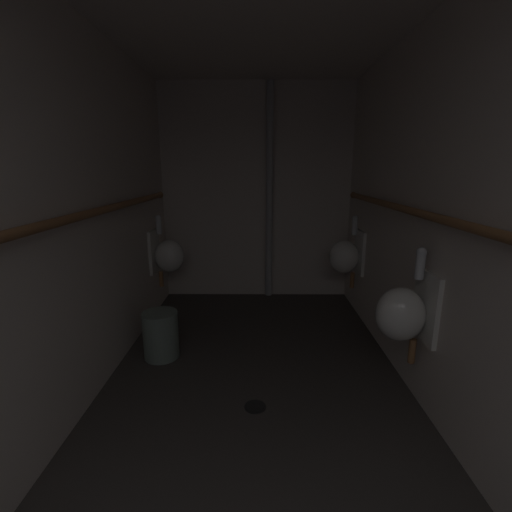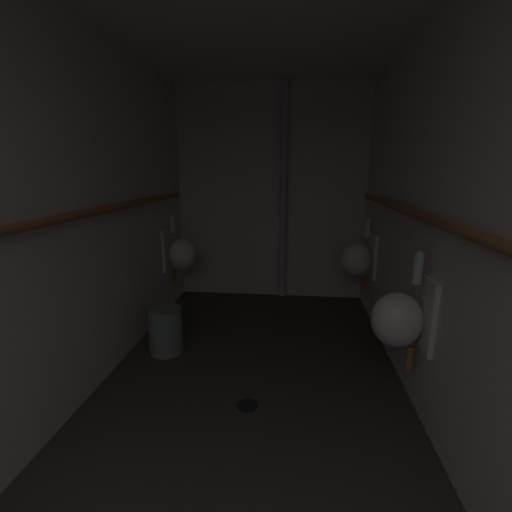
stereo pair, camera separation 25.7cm
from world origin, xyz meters
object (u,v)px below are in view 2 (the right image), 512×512
Objects in this scene: floor_drain at (247,405)px; urinal_right_far at (358,258)px; urinal_right_mid at (401,318)px; waste_bin at (166,330)px; urinal_left_mid at (180,253)px; standpipe_back_wall at (283,195)px.

urinal_right_far is at bearing 59.35° from floor_drain.
floor_drain is at bearing -175.44° from urinal_right_mid.
urinal_right_mid is 1.00× the size of urinal_right_far.
urinal_right_mid is 1.82m from waste_bin.
urinal_right_far is 1.91m from floor_drain.
urinal_left_mid is at bearing 99.47° from waste_bin.
urinal_right_mid is 1.48m from urinal_right_far.
urinal_right_far is (1.84, -0.03, 0.00)m from urinal_left_mid.
urinal_left_mid is 0.32× the size of standpipe_back_wall.
waste_bin is at bearing -80.53° from urinal_left_mid.
urinal_right_far is (0.00, 1.48, 0.00)m from urinal_right_mid.
standpipe_back_wall is at bearing 148.25° from urinal_right_far.
floor_drain is 1.01m from waste_bin.
standpipe_back_wall reaches higher than urinal_right_far.
urinal_right_far is 1.98× the size of waste_bin.
urinal_left_mid is 1.00× the size of urinal_right_mid.
urinal_left_mid is 1.06m from waste_bin.
urinal_left_mid reaches higher than floor_drain.
urinal_right_mid is 2.19m from standpipe_back_wall.
floor_drain is at bearing -94.09° from standpipe_back_wall.
urinal_right_far is 1.08m from standpipe_back_wall.
waste_bin reaches higher than floor_drain.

